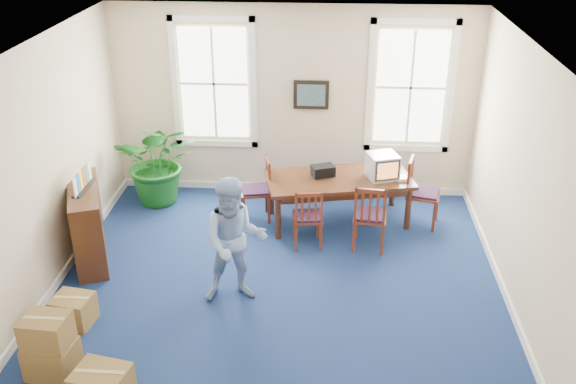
# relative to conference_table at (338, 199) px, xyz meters

# --- Properties ---
(floor) EXTENTS (6.50, 6.50, 0.00)m
(floor) POSITION_rel_conference_table_xyz_m (-0.79, -2.16, -0.38)
(floor) COLOR navy
(floor) RESTS_ON ground
(ceiling) EXTENTS (6.50, 6.50, 0.00)m
(ceiling) POSITION_rel_conference_table_xyz_m (-0.79, -2.16, 2.82)
(ceiling) COLOR white
(ceiling) RESTS_ON ground
(wall_back) EXTENTS (6.50, 0.00, 6.50)m
(wall_back) POSITION_rel_conference_table_xyz_m (-0.79, 1.09, 1.22)
(wall_back) COLOR beige
(wall_back) RESTS_ON ground
(wall_front) EXTENTS (6.50, 0.00, 6.50)m
(wall_front) POSITION_rel_conference_table_xyz_m (-0.79, -5.41, 1.22)
(wall_front) COLOR beige
(wall_front) RESTS_ON ground
(wall_left) EXTENTS (0.00, 6.50, 6.50)m
(wall_left) POSITION_rel_conference_table_xyz_m (-3.79, -2.16, 1.22)
(wall_left) COLOR beige
(wall_left) RESTS_ON ground
(wall_right) EXTENTS (0.00, 6.50, 6.50)m
(wall_right) POSITION_rel_conference_table_xyz_m (2.21, -2.16, 1.22)
(wall_right) COLOR beige
(wall_right) RESTS_ON ground
(baseboard_back) EXTENTS (6.00, 0.04, 0.12)m
(baseboard_back) POSITION_rel_conference_table_xyz_m (-0.79, 1.06, -0.32)
(baseboard_back) COLOR white
(baseboard_back) RESTS_ON ground
(baseboard_left) EXTENTS (0.04, 6.50, 0.12)m
(baseboard_left) POSITION_rel_conference_table_xyz_m (-3.76, -2.16, -0.32)
(baseboard_left) COLOR white
(baseboard_left) RESTS_ON ground
(baseboard_right) EXTENTS (0.04, 6.50, 0.12)m
(baseboard_right) POSITION_rel_conference_table_xyz_m (2.18, -2.16, -0.32)
(baseboard_right) COLOR white
(baseboard_right) RESTS_ON ground
(window_left) EXTENTS (1.40, 0.12, 2.20)m
(window_left) POSITION_rel_conference_table_xyz_m (-2.09, 1.07, 1.52)
(window_left) COLOR white
(window_left) RESTS_ON ground
(window_right) EXTENTS (1.40, 0.12, 2.20)m
(window_right) POSITION_rel_conference_table_xyz_m (1.11, 1.07, 1.52)
(window_right) COLOR white
(window_right) RESTS_ON ground
(wall_picture) EXTENTS (0.58, 0.06, 0.48)m
(wall_picture) POSITION_rel_conference_table_xyz_m (-0.49, 1.04, 1.37)
(wall_picture) COLOR black
(wall_picture) RESTS_ON ground
(conference_table) EXTENTS (2.39, 1.47, 0.76)m
(conference_table) POSITION_rel_conference_table_xyz_m (0.00, 0.00, 0.00)
(conference_table) COLOR #452312
(conference_table) RESTS_ON ground
(crt_tv) EXTENTS (0.55, 0.58, 0.39)m
(crt_tv) POSITION_rel_conference_table_xyz_m (0.66, 0.05, 0.57)
(crt_tv) COLOR #B7B7BC
(crt_tv) RESTS_ON conference_table
(game_console) EXTENTS (0.18, 0.21, 0.05)m
(game_console) POSITION_rel_conference_table_xyz_m (0.96, 0.00, 0.40)
(game_console) COLOR white
(game_console) RESTS_ON conference_table
(equipment_bag) EXTENTS (0.40, 0.33, 0.17)m
(equipment_bag) POSITION_rel_conference_table_xyz_m (-0.25, 0.05, 0.47)
(equipment_bag) COLOR black
(equipment_bag) RESTS_ON conference_table
(chair_near_left) EXTENTS (0.48, 0.48, 0.95)m
(chair_near_left) POSITION_rel_conference_table_xyz_m (-0.46, -0.76, 0.09)
(chair_near_left) COLOR maroon
(chair_near_left) RESTS_ON ground
(chair_near_right) EXTENTS (0.52, 0.52, 1.05)m
(chair_near_right) POSITION_rel_conference_table_xyz_m (0.46, -0.76, 0.14)
(chair_near_right) COLOR maroon
(chair_near_right) RESTS_ON ground
(chair_end_left) EXTENTS (0.54, 0.54, 1.01)m
(chair_end_left) POSITION_rel_conference_table_xyz_m (-1.32, 0.00, 0.13)
(chair_end_left) COLOR maroon
(chair_end_left) RESTS_ON ground
(chair_end_right) EXTENTS (0.59, 0.59, 1.09)m
(chair_end_right) POSITION_rel_conference_table_xyz_m (1.32, 0.00, 0.17)
(chair_end_right) COLOR maroon
(chair_end_right) RESTS_ON ground
(man) EXTENTS (0.94, 0.79, 1.69)m
(man) POSITION_rel_conference_table_xyz_m (-1.31, -2.18, 0.47)
(man) COLOR #82A0D0
(man) RESTS_ON ground
(credenza) EXTENTS (0.88, 1.45, 1.10)m
(credenza) POSITION_rel_conference_table_xyz_m (-3.54, -1.34, 0.17)
(credenza) COLOR #452312
(credenza) RESTS_ON ground
(brochure_rack) EXTENTS (0.18, 0.67, 0.29)m
(brochure_rack) POSITION_rel_conference_table_xyz_m (-3.52, -1.34, 0.87)
(brochure_rack) COLOR #99999E
(brochure_rack) RESTS_ON credenza
(potted_plant) EXTENTS (1.36, 1.20, 1.44)m
(potted_plant) POSITION_rel_conference_table_xyz_m (-2.97, 0.50, 0.34)
(potted_plant) COLOR #135417
(potted_plant) RESTS_ON ground
(cardboard_boxes) EXTENTS (1.57, 1.57, 0.79)m
(cardboard_boxes) POSITION_rel_conference_table_xyz_m (-2.93, -3.64, 0.02)
(cardboard_boxes) COLOR olive
(cardboard_boxes) RESTS_ON ground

